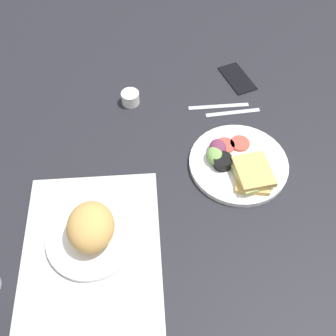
% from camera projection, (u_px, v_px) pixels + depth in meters
% --- Properties ---
extents(ground_plane, '(1.90, 1.50, 0.03)m').
position_uv_depth(ground_plane, '(179.00, 185.00, 1.10)').
color(ground_plane, black).
extents(serving_tray, '(0.45, 0.33, 0.02)m').
position_uv_depth(serving_tray, '(92.00, 256.00, 0.95)').
color(serving_tray, '#B2B2AD').
rests_on(serving_tray, ground_plane).
extents(bread_plate_near, '(0.22, 0.22, 0.10)m').
position_uv_depth(bread_plate_near, '(91.00, 231.00, 0.94)').
color(bread_plate_near, white).
rests_on(bread_plate_near, serving_tray).
extents(plate_with_salad, '(0.28, 0.28, 0.05)m').
position_uv_depth(plate_with_salad, '(238.00, 163.00, 1.10)').
color(plate_with_salad, white).
rests_on(plate_with_salad, ground_plane).
extents(espresso_cup, '(0.06, 0.06, 0.04)m').
position_uv_depth(espresso_cup, '(130.00, 98.00, 1.25)').
color(espresso_cup, silver).
rests_on(espresso_cup, ground_plane).
extents(fork, '(0.03, 0.17, 0.01)m').
position_uv_depth(fork, '(233.00, 112.00, 1.23)').
color(fork, '#B7B7BC').
rests_on(fork, ground_plane).
extents(knife, '(0.02, 0.19, 0.01)m').
position_uv_depth(knife, '(219.00, 106.00, 1.25)').
color(knife, '#B7B7BC').
rests_on(knife, ground_plane).
extents(cell_phone, '(0.16, 0.11, 0.01)m').
position_uv_depth(cell_phone, '(237.00, 78.00, 1.32)').
color(cell_phone, black).
rests_on(cell_phone, ground_plane).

